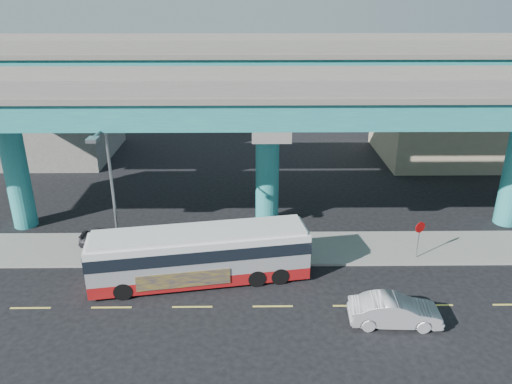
{
  "coord_description": "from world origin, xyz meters",
  "views": [
    {
      "loc": [
        -1.08,
        -20.99,
        14.74
      ],
      "look_at": [
        -0.78,
        4.0,
        4.38
      ],
      "focal_mm": 35.0,
      "sensor_mm": 36.0,
      "label": 1
    }
  ],
  "objects_px": {
    "transit_bus": "(200,254)",
    "sedan": "(395,311)",
    "parked_car": "(109,238)",
    "street_lamp": "(108,179)",
    "stop_sign": "(419,232)"
  },
  "relations": [
    {
      "from": "sedan",
      "to": "parked_car",
      "type": "xyz_separation_m",
      "value": [
        -15.23,
        7.39,
        0.04
      ]
    },
    {
      "from": "transit_bus",
      "to": "parked_car",
      "type": "xyz_separation_m",
      "value": [
        -5.84,
        3.51,
        -0.89
      ]
    },
    {
      "from": "transit_bus",
      "to": "sedan",
      "type": "relative_size",
      "value": 2.72
    },
    {
      "from": "sedan",
      "to": "stop_sign",
      "type": "xyz_separation_m",
      "value": [
        2.89,
        5.89,
        1.08
      ]
    },
    {
      "from": "parked_car",
      "to": "stop_sign",
      "type": "distance_m",
      "value": 18.21
    },
    {
      "from": "transit_bus",
      "to": "stop_sign",
      "type": "xyz_separation_m",
      "value": [
        12.28,
        2.02,
        0.15
      ]
    },
    {
      "from": "sedan",
      "to": "transit_bus",
      "type": "bearing_deg",
      "value": 70.7
    },
    {
      "from": "parked_car",
      "to": "transit_bus",
      "type": "bearing_deg",
      "value": -117.16
    },
    {
      "from": "street_lamp",
      "to": "parked_car",
      "type": "bearing_deg",
      "value": 115.28
    },
    {
      "from": "parked_car",
      "to": "street_lamp",
      "type": "bearing_deg",
      "value": -150.82
    },
    {
      "from": "sedan",
      "to": "parked_car",
      "type": "distance_m",
      "value": 16.93
    },
    {
      "from": "sedan",
      "to": "parked_car",
      "type": "bearing_deg",
      "value": 67.25
    },
    {
      "from": "sedan",
      "to": "stop_sign",
      "type": "relative_size",
      "value": 1.89
    },
    {
      "from": "sedan",
      "to": "street_lamp",
      "type": "distance_m",
      "value": 15.79
    },
    {
      "from": "parked_car",
      "to": "sedan",
      "type": "bearing_deg",
      "value": -112.0
    }
  ]
}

